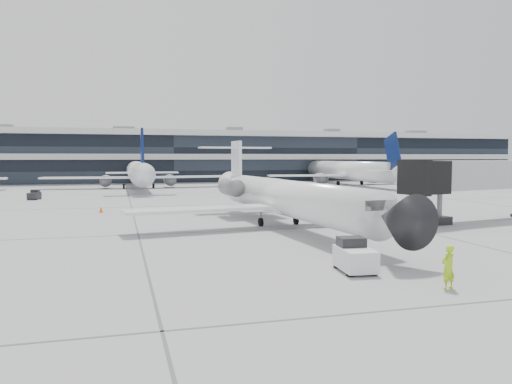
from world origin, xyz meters
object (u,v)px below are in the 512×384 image
object	(u,v)px
regional_jet	(284,196)
ramp_worker	(448,267)
jet_bridge	(490,175)
baggage_tug	(355,257)

from	to	relation	value
regional_jet	ramp_worker	bearing A→B (deg)	-92.36
jet_bridge	ramp_worker	xyz separation A→B (m)	(-17.68, -18.41, -2.94)
ramp_worker	baggage_tug	xyz separation A→B (m)	(-2.21, 3.97, -0.22)
baggage_tug	jet_bridge	bearing A→B (deg)	41.56
regional_jet	jet_bridge	distance (m)	18.42
regional_jet	baggage_tug	bearing A→B (deg)	-100.24
ramp_worker	regional_jet	bearing A→B (deg)	-103.54
ramp_worker	jet_bridge	bearing A→B (deg)	-149.42
regional_jet	ramp_worker	size ratio (longest dim) A/B	16.48
jet_bridge	baggage_tug	bearing A→B (deg)	-156.14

